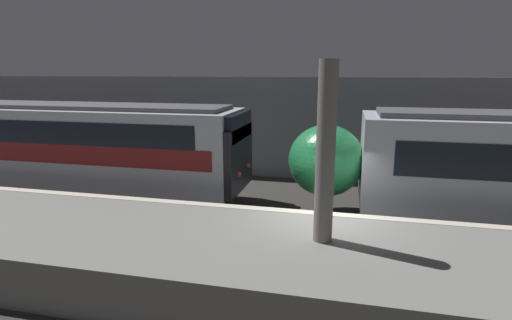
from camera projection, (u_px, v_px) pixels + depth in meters
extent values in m
plane|color=#33302D|center=(322.00, 251.00, 10.66)|extent=(120.00, 120.00, 0.00)
cube|color=slate|center=(316.00, 268.00, 8.57)|extent=(40.00, 4.13, 1.11)
cube|color=beige|center=(323.00, 213.00, 10.27)|extent=(40.00, 0.30, 0.01)
cube|color=gray|center=(335.00, 130.00, 17.04)|extent=(50.00, 0.15, 4.45)
cylinder|color=slate|center=(326.00, 154.00, 8.26)|extent=(0.40, 0.40, 3.83)
ellipsoid|color=#238447|center=(326.00, 160.00, 12.89)|extent=(2.42, 2.59, 2.31)
sphere|color=#F2EFCC|center=(296.00, 171.00, 13.18)|extent=(0.20, 0.20, 0.20)
cube|color=black|center=(20.00, 184.00, 15.84)|extent=(16.37, 2.31, 0.64)
cube|color=#B7BCC6|center=(15.00, 142.00, 15.46)|extent=(17.79, 2.81, 2.75)
cube|color=black|center=(239.00, 158.00, 13.54)|extent=(0.25, 2.76, 2.20)
cube|color=black|center=(239.00, 126.00, 13.30)|extent=(0.25, 2.48, 0.88)
sphere|color=#EA4C42|center=(239.00, 174.00, 12.99)|extent=(0.18, 0.18, 0.18)
sphere|color=#EA4C42|center=(248.00, 165.00, 14.19)|extent=(0.18, 0.18, 0.18)
cube|color=#4C4C51|center=(10.00, 104.00, 15.15)|extent=(17.08, 2.03, 0.14)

